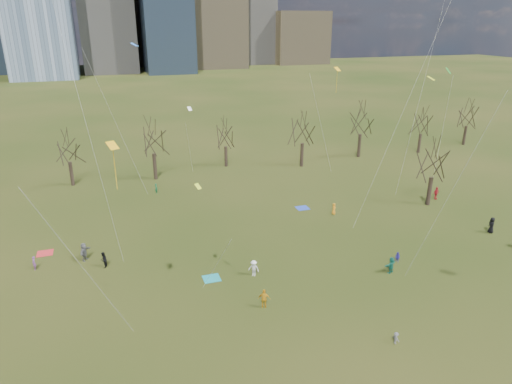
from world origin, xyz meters
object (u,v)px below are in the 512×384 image
object	(u,v)px
blanket_teal	(212,278)
blanket_navy	(302,208)
person_4	(264,299)
blanket_crimson	(45,253)

from	to	relation	value
blanket_teal	blanket_navy	bearing A→B (deg)	41.02
blanket_navy	person_4	world-z (taller)	person_4
blanket_teal	blanket_crimson	bearing A→B (deg)	146.07
blanket_teal	person_4	size ratio (longest dim) A/B	0.91
blanket_crimson	person_4	xyz separation A→B (m)	(18.65, -16.37, 0.86)
blanket_teal	person_4	world-z (taller)	person_4
blanket_navy	person_4	size ratio (longest dim) A/B	0.91
blanket_navy	blanket_crimson	bearing A→B (deg)	-174.74
blanket_crimson	blanket_teal	bearing A→B (deg)	-33.93
blanket_crimson	person_4	distance (m)	24.83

